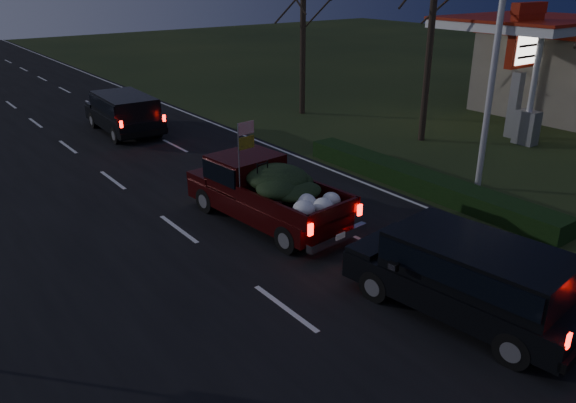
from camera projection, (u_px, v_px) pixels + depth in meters
ground at (285, 309)px, 11.98m from camera, size 120.00×120.00×0.00m
road_asphalt at (285, 308)px, 11.98m from camera, size 14.00×120.00×0.02m
hedge_row at (421, 181)px, 18.43m from camera, size 1.00×10.00×0.60m
light_pole at (501, 15)px, 16.68m from camera, size 0.50×0.90×9.16m
gas_price_pylon at (523, 48)px, 23.16m from camera, size 2.00×0.41×5.57m
gas_canopy at (530, 29)px, 24.80m from camera, size 7.10×6.10×4.88m
bare_tree_far at (303, 5)px, 26.77m from camera, size 3.60×3.60×7.00m
pickup_truck at (266, 188)px, 15.83m from camera, size 2.46×5.34×2.71m
lead_suv at (124, 110)px, 24.74m from camera, size 2.26×4.97×1.40m
rear_suv at (472, 272)px, 11.35m from camera, size 2.64×5.02×1.38m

